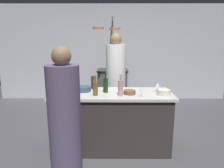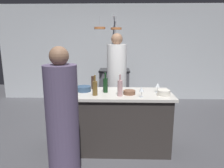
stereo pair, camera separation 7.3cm
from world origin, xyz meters
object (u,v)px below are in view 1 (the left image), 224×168
at_px(wine_glass_near_left_guest, 142,90).
at_px(wine_glass_by_chef, 65,85).
at_px(bar_stool_left, 68,145).
at_px(mixing_bowl_wooden, 130,92).
at_px(chef, 116,83).
at_px(stove_range, 112,86).
at_px(wine_bottle_rose, 121,88).
at_px(wine_glass_near_right_guest, 158,85).
at_px(mixing_bowl_ceramic, 164,92).
at_px(pepper_mill, 93,83).
at_px(guest_left, 65,129).
at_px(wine_bottle_amber, 95,88).
at_px(wine_bottle_red, 106,85).
at_px(mixing_bowl_blue, 84,89).

height_order(wine_glass_near_left_guest, wine_glass_by_chef, same).
xyz_separation_m(bar_stool_left, mixing_bowl_wooden, (0.81, 0.54, 0.55)).
xyz_separation_m(chef, wine_glass_by_chef, (-0.77, -0.95, 0.17)).
relative_size(stove_range, wine_bottle_rose, 2.88).
xyz_separation_m(bar_stool_left, wine_glass_near_right_guest, (1.25, 0.67, 0.63)).
distance_m(stove_range, mixing_bowl_wooden, 2.59).
height_order(stove_range, bar_stool_left, stove_range).
bearing_deg(wine_glass_near_left_guest, mixing_bowl_ceramic, 17.79).
bearing_deg(pepper_mill, wine_glass_by_chef, -153.23).
bearing_deg(guest_left, wine_glass_near_left_guest, 38.90).
xyz_separation_m(guest_left, mixing_bowl_ceramic, (1.24, 0.84, 0.19)).
relative_size(wine_glass_near_right_guest, wine_glass_by_chef, 1.00).
distance_m(wine_bottle_amber, wine_glass_near_left_guest, 0.66).
xyz_separation_m(chef, bar_stool_left, (-0.62, -1.59, -0.46)).
xyz_separation_m(guest_left, wine_bottle_red, (0.40, 0.99, 0.26)).
bearing_deg(stove_range, wine_glass_near_right_guest, -73.99).
relative_size(chef, wine_bottle_amber, 6.17).
distance_m(wine_bottle_red, wine_glass_near_left_guest, 0.57).
bearing_deg(wine_bottle_amber, wine_glass_near_right_guest, 12.07).
bearing_deg(wine_glass_by_chef, wine_bottle_red, -0.39).
relative_size(guest_left, wine_glass_near_left_guest, 11.12).
bearing_deg(bar_stool_left, mixing_bowl_ceramic, 20.81).
bearing_deg(wine_bottle_rose, bar_stool_left, -147.20).
height_order(wine_bottle_rose, wine_glass_by_chef, wine_bottle_rose).
relative_size(wine_bottle_red, wine_glass_by_chef, 2.06).
height_order(wine_bottle_rose, mixing_bowl_wooden, wine_bottle_rose).
height_order(guest_left, mixing_bowl_wooden, guest_left).
xyz_separation_m(guest_left, wine_bottle_amber, (0.26, 0.81, 0.26)).
relative_size(stove_range, mixing_bowl_ceramic, 4.91).
relative_size(chef, mixing_bowl_ceramic, 9.90).
bearing_deg(wine_bottle_red, bar_stool_left, -125.74).
xyz_separation_m(stove_range, mixing_bowl_blue, (-0.43, -2.38, 0.49)).
xyz_separation_m(chef, wine_bottle_red, (-0.16, -0.95, 0.18)).
height_order(wine_bottle_red, wine_glass_near_right_guest, wine_bottle_red).
distance_m(stove_range, guest_left, 3.47).
height_order(guest_left, wine_glass_near_right_guest, guest_left).
distance_m(wine_bottle_red, mixing_bowl_ceramic, 0.86).
xyz_separation_m(wine_glass_near_left_guest, wine_glass_near_right_guest, (0.27, 0.28, 0.00)).
height_order(pepper_mill, wine_bottle_rose, wine_bottle_rose).
xyz_separation_m(pepper_mill, wine_bottle_rose, (0.43, -0.41, 0.01)).
bearing_deg(wine_bottle_rose, chef, 92.65).
xyz_separation_m(stove_range, chef, (0.07, -1.48, 0.39)).
bearing_deg(guest_left, bar_stool_left, 100.06).
xyz_separation_m(bar_stool_left, wine_bottle_rose, (0.68, 0.44, 0.64)).
bearing_deg(mixing_bowl_blue, mixing_bowl_wooden, -12.75).
bearing_deg(mixing_bowl_blue, mixing_bowl_ceramic, -9.52).
bearing_deg(wine_bottle_red, mixing_bowl_ceramic, -9.72).
relative_size(wine_bottle_amber, wine_glass_by_chef, 1.99).
bearing_deg(wine_glass_by_chef, wine_glass_near_right_guest, 0.89).
xyz_separation_m(wine_bottle_red, wine_glass_near_right_guest, (0.79, 0.03, -0.01)).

